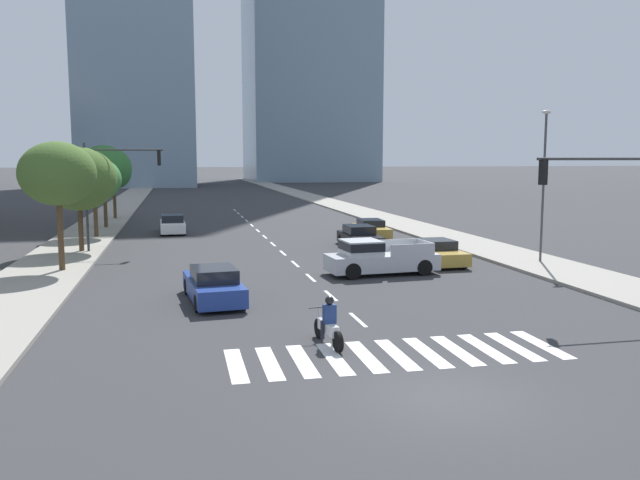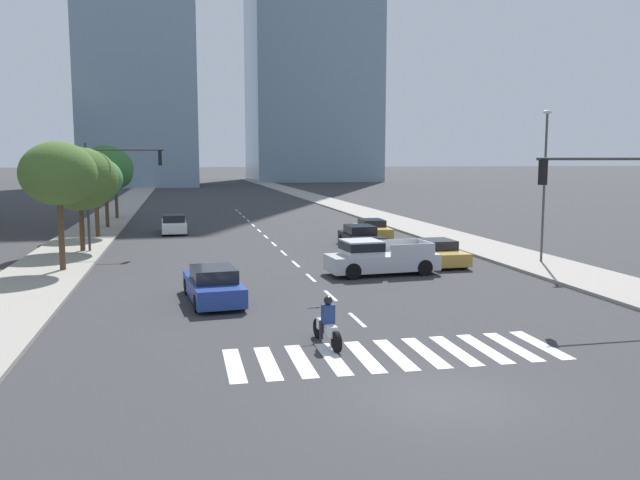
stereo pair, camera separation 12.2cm
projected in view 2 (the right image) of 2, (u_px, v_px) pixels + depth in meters
name	position (u px, v px, depth m)	size (l,w,h in m)	color
ground_plane	(442.00, 397.00, 14.87)	(800.00, 800.00, 0.00)	#333335
sidewalk_east	(436.00, 234.00, 46.51)	(4.00, 260.00, 0.15)	gray
sidewalk_west	(80.00, 243.00, 41.40)	(4.00, 260.00, 0.15)	gray
crosswalk_near	(395.00, 354.00, 18.11)	(9.45, 2.94, 0.01)	silver
lane_divider_center	(266.00, 237.00, 45.26)	(0.14, 50.00, 0.01)	silver
motorcycle_lead	(327.00, 326.00, 18.96)	(0.70, 2.17, 1.49)	black
pickup_truck	(377.00, 258.00, 30.46)	(5.36, 2.36, 1.67)	#B7BABF
sedan_gold_0	(372.00, 229.00, 44.83)	(1.98, 4.78, 1.25)	#B28E38
sedan_white_1	(174.00, 225.00, 47.40)	(1.89, 4.59, 1.38)	silver
sedan_blue_2	(213.00, 285.00, 24.73)	(2.24, 4.91, 1.36)	navy
sedan_black_3	(361.00, 237.00, 39.90)	(1.91, 4.77, 1.34)	black
sedan_gold_4	(439.00, 253.00, 33.48)	(1.81, 4.24, 1.27)	#B28E38
traffic_signal_near	(613.00, 197.00, 23.15)	(5.26, 0.28, 5.69)	#333335
traffic_signal_far	(115.00, 177.00, 37.15)	(4.66, 0.28, 6.19)	#333335
street_lamp_east	(545.00, 175.00, 33.04)	(0.50, 0.24, 7.74)	#3F3F42
street_tree_nearest	(58.00, 174.00, 30.46)	(3.55, 3.55, 6.11)	#4C3823
street_tree_second	(80.00, 179.00, 36.89)	(4.27, 4.27, 5.97)	#4C3823
street_tree_third	(95.00, 180.00, 43.78)	(3.60, 3.60, 5.43)	#4C3823
street_tree_fourth	(105.00, 169.00, 49.73)	(4.20, 4.20, 6.31)	#4C3823
street_tree_fifth	(115.00, 175.00, 57.37)	(2.98, 2.98, 5.16)	#4C3823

